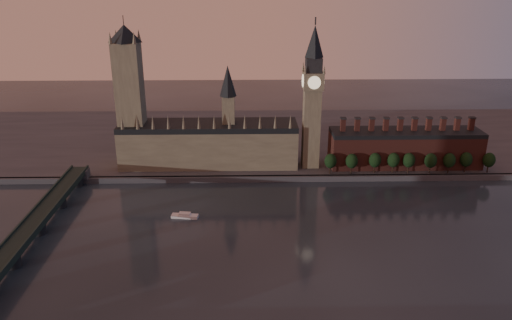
{
  "coord_description": "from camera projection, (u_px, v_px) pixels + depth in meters",
  "views": [
    {
      "loc": [
        -37.2,
        -235.87,
        138.67
      ],
      "look_at": [
        -31.22,
        55.0,
        29.41
      ],
      "focal_mm": 35.0,
      "sensor_mm": 36.0,
      "label": 1
    }
  ],
  "objects": [
    {
      "name": "palace_of_westminster",
      "position": [
        210.0,
        142.0,
        368.95
      ],
      "size": [
        130.0,
        30.3,
        74.0
      ],
      "color": "#7C7458",
      "rests_on": "north_bank"
    },
    {
      "name": "embankment_tree_1",
      "position": [
        352.0,
        161.0,
        354.08
      ],
      "size": [
        8.6,
        8.6,
        14.88
      ],
      "color": "black",
      "rests_on": "north_bank"
    },
    {
      "name": "embankment_tree_0",
      "position": [
        330.0,
        161.0,
        354.21
      ],
      "size": [
        8.6,
        8.6,
        14.88
      ],
      "color": "black",
      "rests_on": "north_bank"
    },
    {
      "name": "embankment_tree_7",
      "position": [
        466.0,
        160.0,
        356.96
      ],
      "size": [
        8.6,
        8.6,
        14.88
      ],
      "color": "black",
      "rests_on": "north_bank"
    },
    {
      "name": "river_boat",
      "position": [
        185.0,
        216.0,
        301.2
      ],
      "size": [
        16.54,
        6.57,
        3.22
      ],
      "rotation": [
        0.0,
        0.0,
        -0.12
      ],
      "color": "silver",
      "rests_on": "ground"
    },
    {
      "name": "ground",
      "position": [
        316.0,
        246.0,
        270.24
      ],
      "size": [
        900.0,
        900.0,
        0.0
      ],
      "primitive_type": "plane",
      "color": "black",
      "rests_on": "ground"
    },
    {
      "name": "embankment_tree_5",
      "position": [
        431.0,
        161.0,
        354.97
      ],
      "size": [
        8.6,
        8.6,
        14.88
      ],
      "color": "black",
      "rests_on": "north_bank"
    },
    {
      "name": "embankment_tree_2",
      "position": [
        375.0,
        160.0,
        355.77
      ],
      "size": [
        8.6,
        8.6,
        14.88
      ],
      "color": "black",
      "rests_on": "north_bank"
    },
    {
      "name": "westminster_bridge",
      "position": [
        23.0,
        239.0,
        262.11
      ],
      "size": [
        14.0,
        200.0,
        11.55
      ],
      "color": "#1B2A24",
      "rests_on": "ground"
    },
    {
      "name": "big_ben",
      "position": [
        312.0,
        96.0,
        353.41
      ],
      "size": [
        15.0,
        15.0,
        107.0
      ],
      "color": "#7C7458",
      "rests_on": "north_bank"
    },
    {
      "name": "chimney_block",
      "position": [
        405.0,
        147.0,
        368.47
      ],
      "size": [
        110.0,
        25.0,
        37.0
      ],
      "color": "brown",
      "rests_on": "north_bank"
    },
    {
      "name": "embankment_tree_4",
      "position": [
        409.0,
        160.0,
        355.67
      ],
      "size": [
        8.6,
        8.6,
        14.88
      ],
      "color": "black",
      "rests_on": "north_bank"
    },
    {
      "name": "embankment_tree_6",
      "position": [
        449.0,
        160.0,
        355.32
      ],
      "size": [
        8.6,
        8.6,
        14.88
      ],
      "color": "black",
      "rests_on": "north_bank"
    },
    {
      "name": "victoria_tower",
      "position": [
        130.0,
        92.0,
        354.79
      ],
      "size": [
        24.0,
        24.0,
        108.0
      ],
      "color": "#7C7458",
      "rests_on": "north_bank"
    },
    {
      "name": "embankment_tree_3",
      "position": [
        393.0,
        160.0,
        355.96
      ],
      "size": [
        8.6,
        8.6,
        14.88
      ],
      "color": "black",
      "rests_on": "north_bank"
    },
    {
      "name": "embankment_tree_8",
      "position": [
        489.0,
        160.0,
        356.11
      ],
      "size": [
        8.6,
        8.6,
        14.88
      ],
      "color": "black",
      "rests_on": "north_bank"
    },
    {
      "name": "north_bank",
      "position": [
        289.0,
        140.0,
        436.18
      ],
      "size": [
        900.0,
        182.0,
        4.0
      ],
      "color": "#4A494F",
      "rests_on": "ground"
    }
  ]
}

